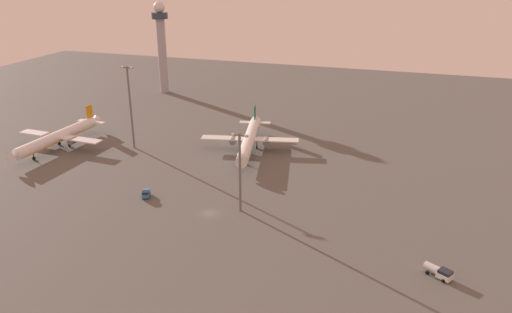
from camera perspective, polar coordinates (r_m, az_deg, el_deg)
The scene contains 8 objects.
ground_plane at distance 137.58m, azimuth -5.32°, elevation -6.46°, with size 416.00×416.00×0.00m, color #56544F.
control_tower at distance 262.80m, azimuth -10.73°, elevation 12.76°, with size 8.00×8.00×45.47m.
airplane_near_gate at distance 195.93m, azimuth -21.56°, elevation 2.13°, with size 34.69×44.57×11.43m.
airplane_mid_apron at distance 179.50m, azimuth -0.74°, elevation 2.01°, with size 35.24×44.99×11.63m.
fuel_truck at distance 118.01m, azimuth 20.14°, elevation -12.21°, with size 6.49×5.03×2.35m.
cargo_loader at distance 148.87m, azimuth -12.43°, elevation -4.12°, with size 3.45×4.58×2.25m.
apron_light_east at distance 132.90m, azimuth -1.85°, elevation -1.19°, with size 4.80×0.90×22.52m.
apron_light_west at distance 183.99m, azimuth -14.15°, elevation 5.94°, with size 4.80×0.90×30.15m.
Camera 1 is at (49.71, -111.03, 64.26)m, focal length 35.09 mm.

